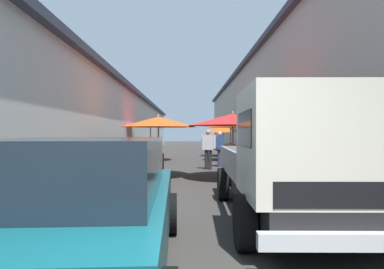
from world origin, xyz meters
TOP-DOWN VIEW (x-y plane):
  - ground at (13.50, 0.00)m, footprint 90.00×90.00m
  - building_left_whitewash at (15.75, 6.86)m, footprint 49.80×7.50m
  - building_right_concrete at (15.75, -6.86)m, footprint 49.80×7.50m
  - fruit_stall_mid_lane at (9.32, 1.23)m, footprint 2.59×2.59m
  - fruit_stall_far_right at (15.67, -2.15)m, footprint 2.45×2.45m
  - fruit_stall_far_left at (18.95, -2.11)m, footprint 2.52×2.52m
  - fruit_stall_near_left at (8.76, -1.27)m, footprint 2.86×2.86m
  - fruit_stall_near_right at (15.76, 2.19)m, footprint 2.76×2.76m
  - hatchback_car at (1.96, 1.28)m, footprint 3.97×2.04m
  - delivery_truck at (3.31, -1.41)m, footprint 4.96×2.06m
  - vendor_by_crates at (12.74, -1.24)m, footprint 0.55×0.42m
  - vendor_in_shade at (11.67, -0.65)m, footprint 0.39×0.60m
  - parked_scooter at (13.65, 2.86)m, footprint 1.69×0.42m
  - plastic_stool at (10.42, -2.67)m, footprint 0.30×0.30m

SIDE VIEW (x-z plane):
  - ground at x=13.50m, z-range 0.00..0.00m
  - plastic_stool at x=10.42m, z-range 0.11..0.54m
  - parked_scooter at x=13.65m, z-range -0.12..1.02m
  - hatchback_car at x=1.96m, z-range 0.01..1.46m
  - vendor_by_crates at x=12.74m, z-range 0.12..1.70m
  - vendor_in_shade at x=11.67m, z-range 0.13..1.78m
  - delivery_truck at x=3.31m, z-range 0.00..2.08m
  - fruit_stall_far_left at x=18.95m, z-range 0.57..2.69m
  - fruit_stall_mid_lane at x=9.32m, z-range 0.59..2.73m
  - fruit_stall_near_right at x=15.76m, z-range 0.61..2.89m
  - fruit_stall_near_left at x=8.76m, z-range 0.67..2.87m
  - fruit_stall_far_right at x=15.67m, z-range 0.59..2.96m
  - building_left_whitewash at x=15.75m, z-range 0.01..4.09m
  - building_right_concrete at x=15.75m, z-range 0.01..5.92m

